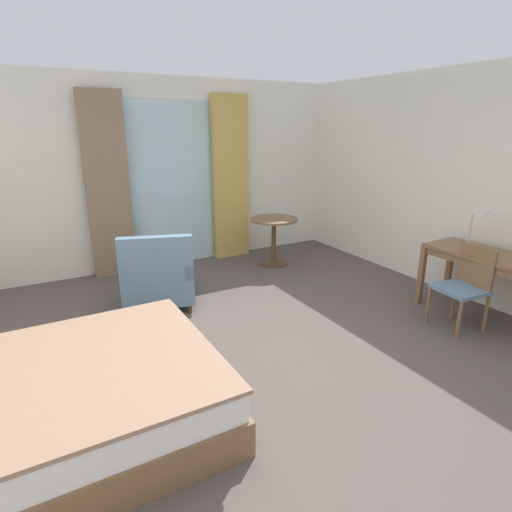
# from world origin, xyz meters

# --- Properties ---
(ground) EXTENTS (6.43, 6.73, 0.10)m
(ground) POSITION_xyz_m (0.00, 0.00, -0.05)
(ground) COLOR #564C47
(wall_back) EXTENTS (6.03, 0.12, 2.71)m
(wall_back) POSITION_xyz_m (0.00, 3.10, 1.36)
(wall_back) COLOR white
(wall_back) RESTS_ON ground
(wall_right) EXTENTS (0.12, 6.33, 2.71)m
(wall_right) POSITION_xyz_m (2.95, 0.00, 1.36)
(wall_right) COLOR white
(wall_right) RESTS_ON ground
(balcony_glass_door) EXTENTS (1.39, 0.02, 2.39)m
(balcony_glass_door) POSITION_xyz_m (0.22, 3.02, 1.19)
(balcony_glass_door) COLOR silver
(balcony_glass_door) RESTS_ON ground
(curtain_panel_left) EXTENTS (0.57, 0.10, 2.49)m
(curtain_panel_left) POSITION_xyz_m (-0.70, 2.92, 1.25)
(curtain_panel_left) COLOR #897056
(curtain_panel_left) RESTS_ON ground
(curtain_panel_right) EXTENTS (0.58, 0.10, 2.49)m
(curtain_panel_right) POSITION_xyz_m (1.13, 2.92, 1.25)
(curtain_panel_right) COLOR tan
(curtain_panel_right) RESTS_ON ground
(bed) EXTENTS (2.15, 1.64, 0.94)m
(bed) POSITION_xyz_m (-1.74, -0.26, 0.26)
(bed) COLOR brown
(bed) RESTS_ON ground
(writing_desk) EXTENTS (0.61, 1.43, 0.74)m
(writing_desk) POSITION_xyz_m (2.53, -0.56, 0.65)
(writing_desk) COLOR brown
(writing_desk) RESTS_ON ground
(desk_chair) EXTENTS (0.46, 0.47, 0.86)m
(desk_chair) POSITION_xyz_m (2.15, -0.51, 0.49)
(desk_chair) COLOR slate
(desk_chair) RESTS_ON ground
(desk_lamp) EXTENTS (0.22, 0.28, 0.46)m
(desk_lamp) POSITION_xyz_m (2.64, -0.30, 1.05)
(desk_lamp) COLOR #B7B2A8
(desk_lamp) RESTS_ON writing_desk
(armchair_by_window) EXTENTS (0.98, 0.95, 0.91)m
(armchair_by_window) POSITION_xyz_m (-0.47, 1.54, 0.35)
(armchair_by_window) COLOR slate
(armchair_by_window) RESTS_ON ground
(round_cafe_table) EXTENTS (0.71, 0.71, 0.72)m
(round_cafe_table) POSITION_xyz_m (1.49, 2.21, 0.53)
(round_cafe_table) COLOR brown
(round_cafe_table) RESTS_ON ground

